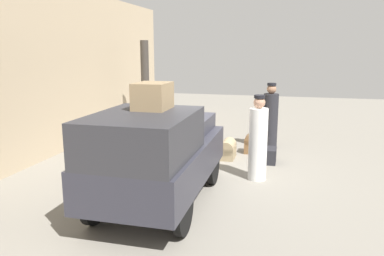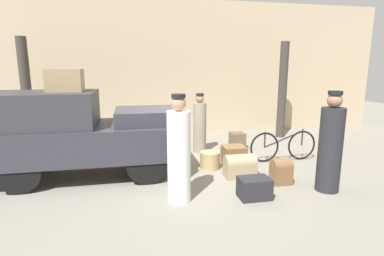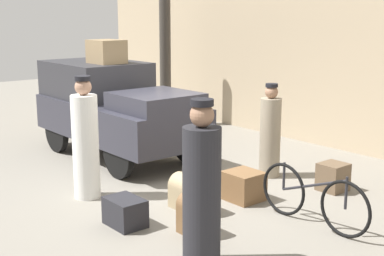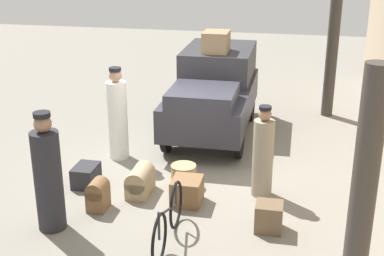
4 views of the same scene
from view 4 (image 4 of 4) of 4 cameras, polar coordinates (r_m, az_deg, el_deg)
ground_plane at (r=10.25m, az=-0.88°, el=-4.53°), size 30.00×30.00×0.00m
canopy_pillar_left at (r=13.32m, az=14.70°, el=7.69°), size 0.28×0.28×3.10m
canopy_pillar_right at (r=6.05m, az=17.67°, el=-7.78°), size 0.28×0.28×3.10m
truck at (r=11.89m, az=2.36°, el=4.10°), size 3.75×1.66×1.80m
bicycle at (r=7.81m, az=-2.57°, el=-9.84°), size 1.74×0.04×0.79m
wicker_basket at (r=9.60m, az=-0.90°, el=-5.04°), size 0.45×0.45×0.39m
porter_carrying_trunk at (r=8.27m, az=-15.10°, el=-5.06°), size 0.42×0.42×1.87m
porter_with_bicycle at (r=10.62m, az=-7.96°, el=1.13°), size 0.40×0.40×1.86m
porter_standing_middle at (r=9.13m, az=7.58°, el=-2.87°), size 0.35×0.35×1.61m
trunk_wicker_pale at (r=9.79m, az=-11.23°, el=-4.99°), size 0.55×0.39×0.37m
suitcase_tan_flat at (r=8.91m, az=-10.01°, el=-6.97°), size 0.38×0.30×0.52m
trunk_large_brown at (r=8.98m, az=-0.54°, el=-6.73°), size 0.52×0.49×0.44m
trunk_barrel_dark at (r=9.32m, az=-5.56°, el=-5.63°), size 0.65×0.37×0.49m
suitcase_small_leather at (r=8.30m, az=8.20°, el=-9.36°), size 0.39×0.41×0.44m
trunk_on_truck_roof at (r=11.84m, az=2.59°, el=9.19°), size 0.67×0.55×0.45m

